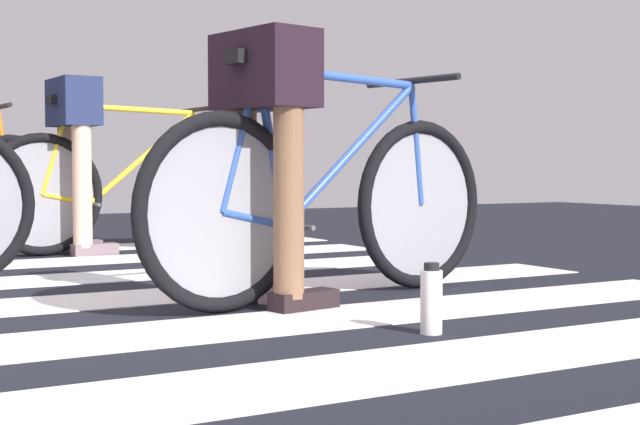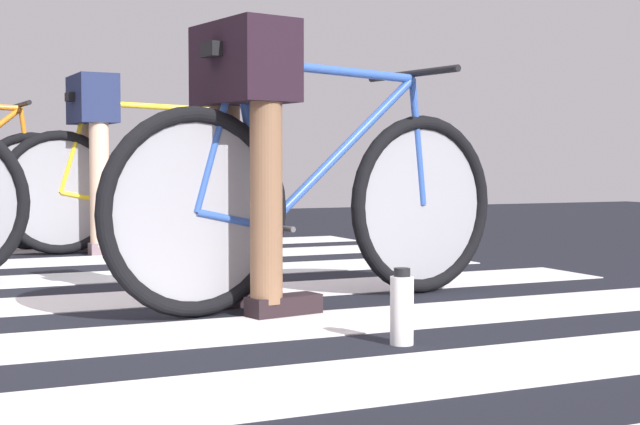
% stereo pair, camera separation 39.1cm
% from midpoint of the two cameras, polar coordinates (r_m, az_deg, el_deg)
% --- Properties ---
extents(ground, '(18.00, 14.00, 0.02)m').
position_cam_midpoint_polar(ground, '(2.99, -21.13, -7.50)').
color(ground, black).
extents(crosswalk_markings, '(5.45, 6.52, 0.00)m').
position_cam_midpoint_polar(crosswalk_markings, '(2.76, -20.30, -8.09)').
color(crosswalk_markings, silver).
rests_on(crosswalk_markings, ground).
extents(bicycle_1_of_4, '(1.71, 0.56, 0.93)m').
position_cam_midpoint_polar(bicycle_1_of_4, '(3.43, -2.21, 0.67)').
color(bicycle_1_of_4, black).
rests_on(bicycle_1_of_4, ground).
extents(cyclist_1_of_4, '(0.38, 0.45, 1.01)m').
position_cam_midpoint_polar(cyclist_1_of_4, '(3.25, -6.54, 5.24)').
color(cyclist_1_of_4, brown).
rests_on(cyclist_1_of_4, ground).
extents(bicycle_3_of_4, '(1.74, 0.52, 0.93)m').
position_cam_midpoint_polar(bicycle_3_of_4, '(5.59, -14.01, 1.44)').
color(bicycle_3_of_4, black).
rests_on(bicycle_3_of_4, ground).
extents(cyclist_3_of_4, '(0.33, 0.42, 1.04)m').
position_cam_midpoint_polar(cyclist_3_of_4, '(5.50, -17.12, 4.35)').
color(cyclist_3_of_4, beige).
rests_on(cyclist_3_of_4, ground).
extents(water_bottle, '(0.07, 0.07, 0.22)m').
position_cam_midpoint_polar(water_bottle, '(2.73, 3.69, -5.81)').
color(water_bottle, white).
rests_on(water_bottle, ground).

